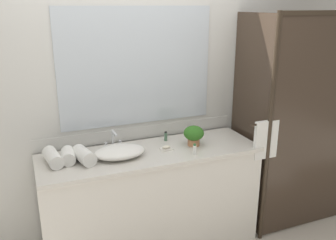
{
  "coord_description": "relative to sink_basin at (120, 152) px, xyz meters",
  "views": [
    {
      "loc": [
        -0.91,
        -2.59,
        2.04
      ],
      "look_at": [
        0.15,
        0.0,
        1.15
      ],
      "focal_mm": 38.87,
      "sensor_mm": 36.0,
      "label": 1
    }
  ],
  "objects": [
    {
      "name": "rolled_towel_far_edge",
      "position": [
        -0.27,
        -0.0,
        0.01
      ],
      "size": [
        0.16,
        0.25,
        0.11
      ],
      "primitive_type": "cylinder",
      "rotation": [
        1.57,
        0.0,
        0.24
      ],
      "color": "white",
      "rests_on": "vanity_cabinet"
    },
    {
      "name": "vanity_cabinet",
      "position": [
        0.27,
        0.02,
        -0.49
      ],
      "size": [
        1.8,
        0.58,
        0.9
      ],
      "color": "silver",
      "rests_on": "ground_plane"
    },
    {
      "name": "sink_basin",
      "position": [
        0.0,
        0.0,
        0.0
      ],
      "size": [
        0.41,
        0.29,
        0.09
      ],
      "primitive_type": "ellipsoid",
      "color": "white",
      "rests_on": "vanity_cabinet"
    },
    {
      "name": "faucet",
      "position": [
        0.0,
        0.19,
        0.01
      ],
      "size": [
        0.17,
        0.15,
        0.16
      ],
      "color": "silver",
      "rests_on": "vanity_cabinet"
    },
    {
      "name": "amenity_bottle_lotion",
      "position": [
        0.57,
        -0.18,
        -0.0
      ],
      "size": [
        0.03,
        0.03,
        0.09
      ],
      "color": "white",
      "rests_on": "vanity_cabinet"
    },
    {
      "name": "wall_back_with_mirror",
      "position": [
        0.27,
        0.36,
        0.36
      ],
      "size": [
        4.4,
        0.06,
        2.6
      ],
      "color": "silver",
      "rests_on": "ground_plane"
    },
    {
      "name": "shower_enclosure",
      "position": [
        1.54,
        -0.17,
        0.08
      ],
      "size": [
        1.2,
        0.59,
        2.0
      ],
      "color": "#2D2319",
      "rests_on": "ground_plane"
    },
    {
      "name": "amenity_bottle_conditioner",
      "position": [
        0.47,
        0.19,
        -0.0
      ],
      "size": [
        0.03,
        0.03,
        0.08
      ],
      "color": "#4C7056",
      "rests_on": "vanity_cabinet"
    },
    {
      "name": "soap_dish",
      "position": [
        0.39,
        -0.0,
        -0.03
      ],
      "size": [
        0.1,
        0.07,
        0.04
      ],
      "color": "silver",
      "rests_on": "vanity_cabinet"
    },
    {
      "name": "rolled_towel_middle",
      "position": [
        -0.38,
        0.05,
        0.01
      ],
      "size": [
        0.12,
        0.19,
        0.1
      ],
      "primitive_type": "cylinder",
      "rotation": [
        1.57,
        0.0,
        -0.09
      ],
      "color": "white",
      "rests_on": "vanity_cabinet"
    },
    {
      "name": "potted_plant",
      "position": [
        0.65,
        0.0,
        0.05
      ],
      "size": [
        0.17,
        0.17,
        0.17
      ],
      "color": "#B77A51",
      "rests_on": "vanity_cabinet"
    },
    {
      "name": "rolled_towel_near_edge",
      "position": [
        -0.49,
        0.06,
        0.01
      ],
      "size": [
        0.14,
        0.27,
        0.1
      ],
      "primitive_type": "cylinder",
      "rotation": [
        1.57,
        0.0,
        0.13
      ],
      "color": "white",
      "rests_on": "vanity_cabinet"
    },
    {
      "name": "amenity_bottle_body_wash",
      "position": [
        0.75,
        0.21,
        -0.01
      ],
      "size": [
        0.03,
        0.03,
        0.08
      ],
      "color": "#4C7056",
      "rests_on": "vanity_cabinet"
    }
  ]
}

